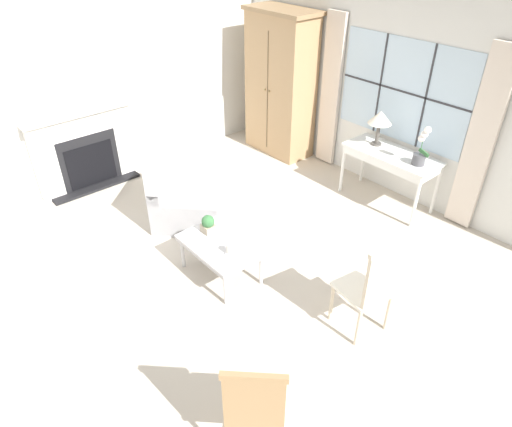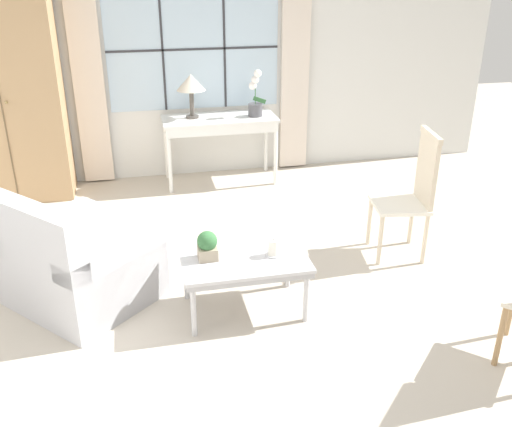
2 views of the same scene
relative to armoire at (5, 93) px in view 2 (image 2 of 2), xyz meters
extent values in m
plane|color=#BCB2A3|center=(1.97, -2.68, -1.13)|extent=(14.00, 14.00, 0.00)
cube|color=silver|center=(1.97, 0.35, 0.27)|extent=(7.20, 0.06, 2.80)
cube|color=silver|center=(1.97, 0.31, 0.33)|extent=(1.91, 0.01, 1.32)
cube|color=#2D2D33|center=(1.62, 0.31, 0.33)|extent=(0.02, 0.02, 1.32)
cube|color=#2D2D33|center=(2.31, 0.31, 0.33)|extent=(0.02, 0.02, 1.32)
cube|color=#2D2D33|center=(1.97, 0.31, 0.33)|extent=(1.91, 0.02, 0.02)
cube|color=beige|center=(0.81, 0.27, 0.02)|extent=(0.33, 0.06, 2.26)
cube|color=beige|center=(3.13, 0.27, 0.02)|extent=(0.33, 0.06, 2.26)
cube|color=tan|center=(0.00, 0.00, -0.04)|extent=(1.10, 0.54, 2.18)
cube|color=brown|center=(0.00, -0.27, -0.08)|extent=(0.01, 0.01, 1.83)
sphere|color=#997F4C|center=(0.05, -0.28, -0.04)|extent=(0.03, 0.03, 0.03)
cube|color=white|center=(2.18, -0.02, -0.39)|extent=(1.27, 0.55, 0.03)
cube|color=white|center=(2.18, -0.02, -0.45)|extent=(1.22, 0.53, 0.10)
cylinder|color=white|center=(1.59, -0.25, -0.76)|extent=(0.04, 0.04, 0.72)
cylinder|color=white|center=(2.78, -0.25, -0.76)|extent=(0.04, 0.04, 0.72)
cylinder|color=white|center=(1.59, 0.22, -0.76)|extent=(0.04, 0.04, 0.72)
cylinder|color=white|center=(2.78, 0.22, -0.76)|extent=(0.04, 0.04, 0.72)
cylinder|color=#4C4742|center=(1.89, 0.03, -0.36)|extent=(0.14, 0.14, 0.02)
cylinder|color=#4C4742|center=(1.89, 0.03, -0.21)|extent=(0.05, 0.05, 0.28)
cone|color=beige|center=(1.89, 0.03, 0.02)|extent=(0.32, 0.32, 0.17)
cylinder|color=#4C4C51|center=(2.59, -0.05, -0.30)|extent=(0.16, 0.16, 0.14)
cylinder|color=#336638|center=(2.59, -0.05, -0.05)|extent=(0.01, 0.01, 0.36)
cube|color=#336638|center=(2.63, -0.05, -0.19)|extent=(0.15, 0.02, 0.09)
sphere|color=white|center=(2.56, -0.04, -0.03)|extent=(0.09, 0.09, 0.09)
sphere|color=white|center=(2.59, -0.04, 0.03)|extent=(0.09, 0.09, 0.09)
sphere|color=white|center=(2.61, -0.04, 0.10)|extent=(0.09, 0.09, 0.09)
cube|color=#B2B2B7|center=(0.78, -2.28, -0.90)|extent=(1.26, 1.27, 0.45)
cube|color=#B2B2B7|center=(0.52, -2.51, -0.45)|extent=(0.75, 0.80, 0.45)
cube|color=#B2B2B7|center=(0.53, -2.01, -0.83)|extent=(0.77, 0.73, 0.59)
cube|color=#B2B2B7|center=(1.02, -2.55, -0.83)|extent=(0.77, 0.73, 0.59)
cube|color=white|center=(3.39, -2.11, -0.66)|extent=(0.51, 0.51, 0.03)
cube|color=beige|center=(3.59, -2.14, -0.36)|extent=(0.10, 0.41, 0.57)
cube|color=beige|center=(3.59, -2.14, -0.05)|extent=(0.11, 0.43, 0.05)
cylinder|color=beige|center=(3.17, -2.26, -0.90)|extent=(0.04, 0.04, 0.45)
cylinder|color=beige|center=(3.23, -1.89, -0.90)|extent=(0.04, 0.04, 0.45)
cylinder|color=beige|center=(3.54, -2.33, -0.90)|extent=(0.04, 0.04, 0.45)
cylinder|color=beige|center=(3.61, -1.95, -0.90)|extent=(0.04, 0.04, 0.45)
cylinder|color=#9E7A51|center=(3.37, -3.64, -0.90)|extent=(0.04, 0.04, 0.44)
cylinder|color=#9E7A51|center=(3.64, -3.37, -0.90)|extent=(0.04, 0.04, 0.44)
cube|color=#BCBCC1|center=(1.93, -2.68, -0.70)|extent=(0.90, 0.58, 0.03)
cube|color=#A0A0A4|center=(1.93, -2.68, -0.73)|extent=(0.88, 0.57, 0.04)
cylinder|color=#BCBCC1|center=(1.53, -2.92, -0.92)|extent=(0.04, 0.04, 0.41)
cylinder|color=#BCBCC1|center=(2.32, -2.92, -0.92)|extent=(0.04, 0.04, 0.41)
cylinder|color=#BCBCC1|center=(1.53, -2.44, -0.92)|extent=(0.04, 0.04, 0.41)
cylinder|color=#BCBCC1|center=(2.32, -2.44, -0.92)|extent=(0.04, 0.04, 0.41)
cube|color=tan|center=(1.67, -2.64, -0.64)|extent=(0.14, 0.14, 0.09)
sphere|color=#336638|center=(1.67, -2.64, -0.55)|extent=(0.14, 0.14, 0.14)
cylinder|color=silver|center=(2.14, -2.70, -0.68)|extent=(0.11, 0.11, 0.01)
cylinder|color=silver|center=(2.14, -2.70, -0.62)|extent=(0.08, 0.08, 0.11)
cylinder|color=black|center=(2.14, -2.70, -0.56)|extent=(0.00, 0.00, 0.01)
camera|label=1|loc=(5.12, -4.92, 2.30)|focal=32.00mm
camera|label=2|loc=(1.25, -6.18, 1.26)|focal=40.00mm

